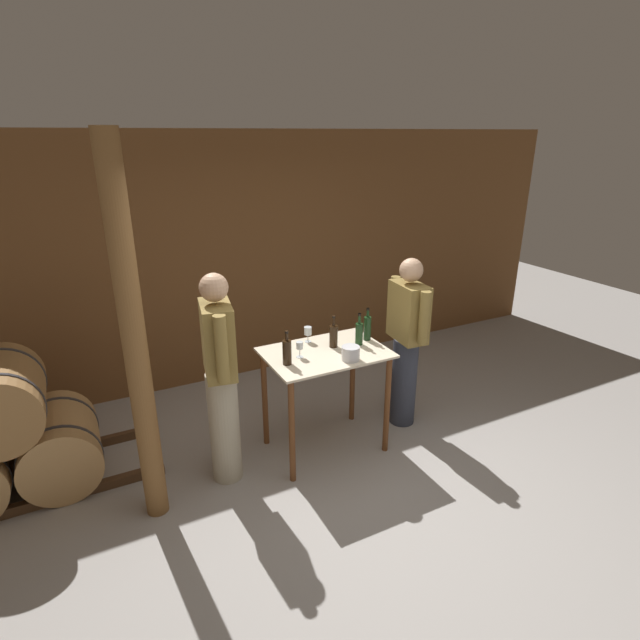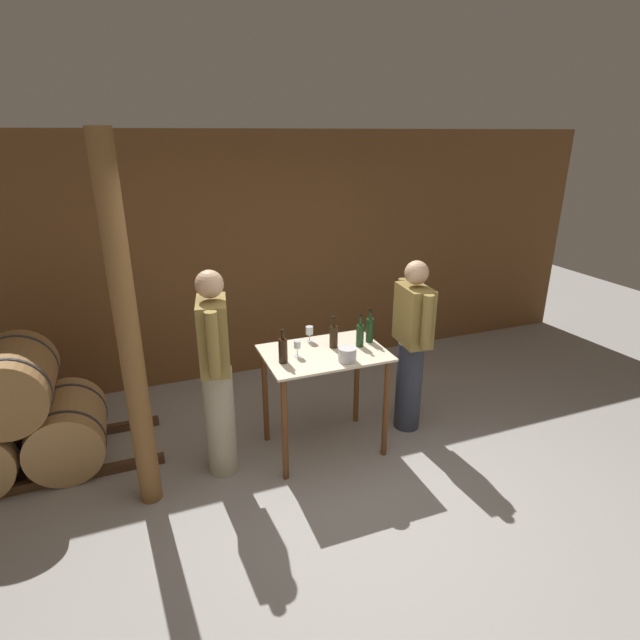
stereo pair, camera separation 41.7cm
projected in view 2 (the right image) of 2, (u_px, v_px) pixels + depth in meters
name	position (u px, v px, depth m)	size (l,w,h in m)	color
ground_plane	(367.00, 509.00, 3.76)	(14.00, 14.00, 0.00)	#9E9993
back_wall	(267.00, 257.00, 5.59)	(8.40, 0.05, 2.70)	brown
barrel_rack	(22.00, 420.00, 4.07)	(2.09, 0.80, 1.12)	#4C331E
tasting_table	(324.00, 372.00, 4.25)	(1.02, 0.71, 0.94)	beige
wooden_post	(129.00, 337.00, 3.40)	(0.16, 0.16, 2.70)	brown
wine_bottle_far_left	(283.00, 350.00, 3.95)	(0.07, 0.07, 0.28)	black
wine_bottle_left	(334.00, 336.00, 4.23)	(0.07, 0.07, 0.28)	black
wine_bottle_center	(360.00, 334.00, 4.25)	(0.07, 0.07, 0.29)	#193819
wine_bottle_right	(370.00, 329.00, 4.34)	(0.07, 0.07, 0.30)	#193819
wine_glass_near_left	(297.00, 345.00, 4.06)	(0.06, 0.06, 0.14)	silver
wine_glass_near_center	(309.00, 331.00, 4.35)	(0.07, 0.07, 0.14)	silver
ice_bucket	(347.00, 355.00, 3.99)	(0.15, 0.15, 0.12)	silver
person_host	(412.00, 344.00, 4.53)	(0.25, 0.59, 1.64)	#333847
person_visitor_with_scarf	(216.00, 371.00, 3.88)	(0.29, 0.58, 1.73)	#B7AD93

